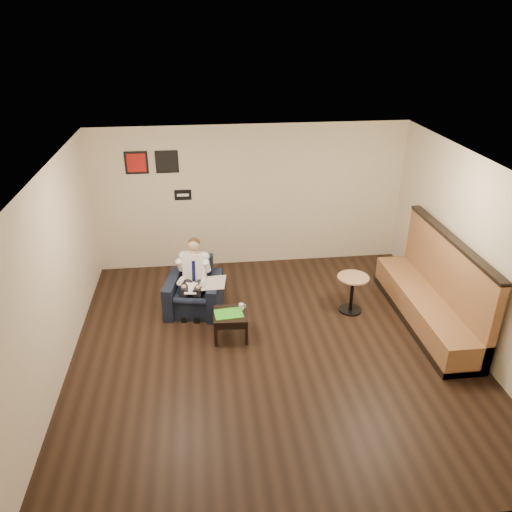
{
  "coord_description": "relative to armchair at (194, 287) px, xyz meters",
  "views": [
    {
      "loc": [
        -0.99,
        -6.12,
        4.62
      ],
      "look_at": [
        -0.11,
        1.2,
        1.01
      ],
      "focal_mm": 35.0,
      "sensor_mm": 36.0,
      "label": 1
    }
  ],
  "objects": [
    {
      "name": "armchair",
      "position": [
        0.0,
        0.0,
        0.0
      ],
      "size": [
        1.05,
        1.05,
        0.87
      ],
      "primitive_type": "cube",
      "rotation": [
        0.0,
        0.0,
        -0.19
      ],
      "color": "black",
      "rests_on": "ground"
    },
    {
      "name": "ceiling",
      "position": [
        1.17,
        -1.28,
        2.36
      ],
      "size": [
        6.0,
        6.0,
        0.02
      ],
      "primitive_type": "cube",
      "color": "white",
      "rests_on": "wall_back"
    },
    {
      "name": "wall_front",
      "position": [
        1.17,
        -4.28,
        0.96
      ],
      "size": [
        6.0,
        0.02,
        2.8
      ],
      "primitive_type": "cube",
      "color": "#EFE1C4",
      "rests_on": "ground"
    },
    {
      "name": "lap_papers",
      "position": [
        -0.04,
        -0.2,
        0.1
      ],
      "size": [
        0.23,
        0.31,
        0.01
      ],
      "primitive_type": "cube",
      "rotation": [
        0.0,
        0.0,
        -0.12
      ],
      "color": "white",
      "rests_on": "seated_man"
    },
    {
      "name": "newspaper",
      "position": [
        0.34,
        -0.16,
        0.16
      ],
      "size": [
        0.44,
        0.52,
        0.01
      ],
      "primitive_type": "cube",
      "rotation": [
        0.0,
        0.0,
        -0.14
      ],
      "color": "silver",
      "rests_on": "armchair"
    },
    {
      "name": "coffee_mug",
      "position": [
        0.74,
        -0.76,
        0.04
      ],
      "size": [
        0.08,
        0.08,
        0.09
      ],
      "primitive_type": "cylinder",
      "rotation": [
        0.0,
        0.0,
        -0.05
      ],
      "color": "white",
      "rests_on": "side_table"
    },
    {
      "name": "art_print_left",
      "position": [
        -0.93,
        1.7,
        1.71
      ],
      "size": [
        0.42,
        0.03,
        0.42
      ],
      "primitive_type": "cube",
      "color": "#AE1915",
      "rests_on": "wall_back"
    },
    {
      "name": "cafe_table",
      "position": [
        2.65,
        -0.35,
        -0.11
      ],
      "size": [
        0.65,
        0.65,
        0.66
      ],
      "primitive_type": "cylinder",
      "rotation": [
        0.0,
        0.0,
        -0.27
      ],
      "color": "tan",
      "rests_on": "ground"
    },
    {
      "name": "banquette",
      "position": [
        3.76,
        -0.82,
        0.3
      ],
      "size": [
        0.69,
        2.88,
        1.47
      ],
      "primitive_type": "cube",
      "color": "#936039",
      "rests_on": "ground"
    },
    {
      "name": "art_print_right",
      "position": [
        -0.38,
        1.7,
        1.71
      ],
      "size": [
        0.42,
        0.03,
        0.42
      ],
      "primitive_type": "cube",
      "color": "black",
      "rests_on": "wall_back"
    },
    {
      "name": "wall_right",
      "position": [
        4.17,
        -1.28,
        0.96
      ],
      "size": [
        0.02,
        6.0,
        2.8
      ],
      "primitive_type": "cube",
      "color": "#EFE1C4",
      "rests_on": "ground"
    },
    {
      "name": "seating_sign",
      "position": [
        -0.13,
        1.7,
        1.06
      ],
      "size": [
        0.32,
        0.02,
        0.2
      ],
      "primitive_type": "cube",
      "color": "black",
      "rests_on": "wall_back"
    },
    {
      "name": "wall_left",
      "position": [
        -1.83,
        -1.28,
        0.96
      ],
      "size": [
        0.02,
        6.0,
        2.8
      ],
      "primitive_type": "cube",
      "color": "#EFE1C4",
      "rests_on": "ground"
    },
    {
      "name": "side_table",
      "position": [
        0.56,
        -0.87,
        -0.22
      ],
      "size": [
        0.55,
        0.55,
        0.43
      ],
      "primitive_type": "cube",
      "rotation": [
        0.0,
        0.0,
        -0.05
      ],
      "color": "black",
      "rests_on": "ground"
    },
    {
      "name": "ground",
      "position": [
        1.17,
        -1.28,
        -0.44
      ],
      "size": [
        6.0,
        6.0,
        0.0
      ],
      "primitive_type": "plane",
      "color": "black",
      "rests_on": "ground"
    },
    {
      "name": "wall_back",
      "position": [
        1.17,
        1.72,
        0.96
      ],
      "size": [
        6.0,
        0.02,
        2.8
      ],
      "primitive_type": "cube",
      "color": "#EFE1C4",
      "rests_on": "ground"
    },
    {
      "name": "green_folder",
      "position": [
        0.53,
        -0.88,
        0.0
      ],
      "size": [
        0.46,
        0.34,
        0.01
      ],
      "primitive_type": "cube",
      "rotation": [
        0.0,
        0.0,
        0.09
      ],
      "color": "#3FD32A",
      "rests_on": "side_table"
    },
    {
      "name": "seated_man",
      "position": [
        -0.02,
        -0.11,
        0.16
      ],
      "size": [
        0.72,
        0.94,
        1.19
      ],
      "primitive_type": null,
      "rotation": [
        0.0,
        0.0,
        -0.19
      ],
      "color": "white",
      "rests_on": "armchair"
    },
    {
      "name": "smartphone",
      "position": [
        0.62,
        -0.72,
        -0.0
      ],
      "size": [
        0.15,
        0.1,
        0.01
      ],
      "primitive_type": "cube",
      "rotation": [
        0.0,
        0.0,
        -0.23
      ],
      "color": "black",
      "rests_on": "side_table"
    }
  ]
}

